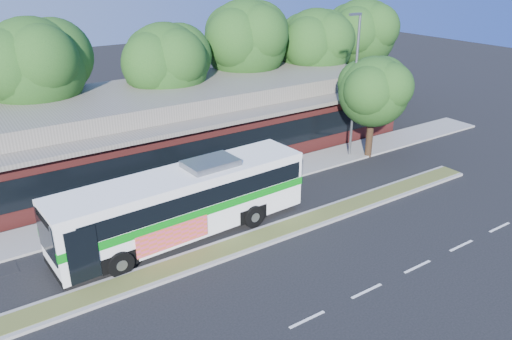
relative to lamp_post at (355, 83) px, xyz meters
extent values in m
plane|color=black|center=(-9.56, -6.00, -4.90)|extent=(120.00, 120.00, 0.00)
cube|color=#475423|center=(-9.56, -5.40, -4.83)|extent=(26.00, 1.10, 0.15)
cube|color=gray|center=(-9.56, 0.40, -4.84)|extent=(44.00, 2.60, 0.12)
cube|color=maroon|center=(-9.56, 7.00, -3.30)|extent=(32.00, 10.00, 3.20)
cube|color=#656055|center=(-9.56, 7.00, -1.58)|extent=(33.20, 11.20, 0.24)
cube|color=#656055|center=(-9.56, 7.00, -0.95)|extent=(30.00, 8.00, 1.00)
cube|color=black|center=(-9.56, 1.97, -3.20)|extent=(30.00, 0.06, 1.60)
cylinder|color=slate|center=(0.04, 0.00, -0.40)|extent=(0.16, 0.16, 9.00)
cube|color=slate|center=(-0.36, 0.00, 4.10)|extent=(0.90, 0.18, 0.14)
cylinder|color=black|center=(-16.56, 10.00, -2.80)|extent=(0.44, 0.44, 4.20)
sphere|color=#173C14|center=(-16.56, 10.00, 1.10)|extent=(6.00, 6.00, 6.00)
sphere|color=#173C14|center=(-15.21, 10.45, 1.58)|extent=(4.68, 4.68, 4.68)
cylinder|color=black|center=(-8.56, 9.00, -3.01)|extent=(0.44, 0.44, 3.78)
sphere|color=#173C14|center=(-8.56, 9.00, 0.56)|extent=(5.60, 5.60, 5.60)
sphere|color=#173C14|center=(-7.30, 9.42, 1.00)|extent=(4.37, 4.37, 4.37)
cylinder|color=black|center=(-1.56, 10.00, -2.70)|extent=(0.44, 0.44, 4.41)
sphere|color=#173C14|center=(-1.56, 10.00, 1.37)|extent=(6.20, 6.20, 6.20)
sphere|color=#173C14|center=(-0.17, 10.46, 1.86)|extent=(4.84, 4.84, 4.84)
cylinder|color=black|center=(4.44, 9.00, -2.97)|extent=(0.44, 0.44, 3.86)
sphere|color=#173C14|center=(4.44, 9.00, 0.70)|extent=(5.80, 5.80, 5.80)
sphere|color=#173C14|center=(5.74, 9.43, 1.16)|extent=(4.52, 4.52, 4.52)
cylinder|color=black|center=(10.44, 10.00, -2.85)|extent=(0.44, 0.44, 4.12)
sphere|color=#173C14|center=(10.44, 10.00, 1.01)|extent=(6.00, 6.00, 6.00)
sphere|color=#173C14|center=(11.79, 10.45, 1.49)|extent=(4.68, 4.68, 4.68)
cube|color=white|center=(-13.48, -3.14, -3.17)|extent=(12.21, 3.20, 2.78)
cube|color=black|center=(-13.18, -3.12, -2.61)|extent=(11.24, 3.20, 0.83)
cube|color=white|center=(-13.48, -3.14, -1.90)|extent=(12.23, 3.23, 0.26)
cube|color=#057F12|center=(-13.48, -3.14, -3.25)|extent=(12.27, 3.27, 0.38)
cube|color=black|center=(-19.54, -3.46, -2.84)|extent=(0.18, 2.26, 1.72)
cube|color=black|center=(-7.42, -2.82, -2.51)|extent=(0.17, 2.11, 1.11)
cube|color=#E4436A|center=(-14.72, -4.53, -3.89)|extent=(3.42, 0.23, 1.01)
cube|color=slate|center=(-11.97, -3.06, -1.64)|extent=(2.50, 1.74, 0.30)
cylinder|color=black|center=(-17.14, -4.60, -4.35)|extent=(1.13, 0.42, 1.11)
cylinder|color=black|center=(-17.27, -2.07, -4.35)|extent=(1.13, 0.42, 1.11)
cylinder|color=black|center=(-10.40, -4.24, -4.35)|extent=(1.13, 0.42, 1.11)
cylinder|color=black|center=(-10.53, -1.72, -4.35)|extent=(1.13, 0.42, 1.11)
cylinder|color=black|center=(1.03, -0.70, -3.40)|extent=(0.44, 0.44, 3.01)
sphere|color=#173C14|center=(1.03, -0.70, -0.58)|extent=(4.41, 4.41, 4.41)
sphere|color=#173C14|center=(2.02, -0.37, -0.22)|extent=(3.44, 3.44, 3.44)
camera|label=1|loc=(-22.15, -21.93, 7.06)|focal=35.00mm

